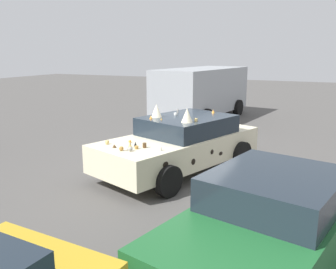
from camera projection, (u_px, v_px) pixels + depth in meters
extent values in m
plane|color=#514F4C|center=(179.00, 171.00, 8.97)|extent=(60.00, 60.00, 0.00)
cube|color=beige|center=(179.00, 148.00, 8.84)|extent=(4.67, 3.10, 0.63)
cube|color=#1E2833|center=(187.00, 125.00, 8.93)|extent=(2.54, 2.24, 0.43)
cylinder|color=black|center=(168.00, 181.00, 7.34)|extent=(0.70, 0.43, 0.66)
cylinder|color=black|center=(113.00, 162.00, 8.57)|extent=(0.70, 0.43, 0.66)
cylinder|color=black|center=(241.00, 154.00, 9.23)|extent=(0.70, 0.43, 0.66)
cylinder|color=black|center=(187.00, 142.00, 10.45)|extent=(0.70, 0.43, 0.66)
ellipsoid|color=black|center=(193.00, 162.00, 7.88)|extent=(0.13, 0.06, 0.14)
ellipsoid|color=black|center=(212.00, 152.00, 8.33)|extent=(0.11, 0.06, 0.12)
ellipsoid|color=black|center=(166.00, 165.00, 7.24)|extent=(0.15, 0.07, 0.12)
ellipsoid|color=black|center=(154.00, 144.00, 9.46)|extent=(0.13, 0.06, 0.09)
ellipsoid|color=black|center=(187.00, 133.00, 10.37)|extent=(0.14, 0.07, 0.10)
ellipsoid|color=black|center=(195.00, 126.00, 10.58)|extent=(0.15, 0.07, 0.08)
ellipsoid|color=black|center=(221.00, 154.00, 8.60)|extent=(0.14, 0.06, 0.09)
ellipsoid|color=black|center=(152.00, 148.00, 9.42)|extent=(0.17, 0.08, 0.09)
cylinder|color=silver|center=(161.00, 149.00, 7.42)|extent=(0.07, 0.07, 0.08)
cylinder|color=#51381E|center=(145.00, 145.00, 7.63)|extent=(0.11, 0.11, 0.10)
cone|color=#51381E|center=(114.00, 146.00, 7.64)|extent=(0.12, 0.12, 0.07)
sphere|color=#A87A38|center=(121.00, 149.00, 7.39)|extent=(0.09, 0.09, 0.09)
cone|color=black|center=(135.00, 144.00, 7.75)|extent=(0.08, 0.08, 0.11)
sphere|color=silver|center=(126.00, 149.00, 7.41)|extent=(0.06, 0.06, 0.06)
sphere|color=tan|center=(107.00, 142.00, 7.91)|extent=(0.10, 0.10, 0.10)
cylinder|color=#A87A38|center=(137.00, 147.00, 7.54)|extent=(0.11, 0.11, 0.06)
sphere|color=gray|center=(130.00, 149.00, 7.36)|extent=(0.10, 0.10, 0.10)
sphere|color=orange|center=(130.00, 141.00, 8.03)|extent=(0.07, 0.07, 0.07)
cone|color=tan|center=(130.00, 145.00, 7.62)|extent=(0.13, 0.13, 0.14)
cone|color=#A87A38|center=(161.00, 119.00, 8.42)|extent=(0.07, 0.07, 0.06)
cone|color=orange|center=(151.00, 117.00, 8.54)|extent=(0.10, 0.10, 0.08)
cylinder|color=tan|center=(196.00, 120.00, 8.24)|extent=(0.07, 0.07, 0.07)
cone|color=orange|center=(213.00, 111.00, 9.35)|extent=(0.11, 0.11, 0.09)
cylinder|color=gray|center=(178.00, 111.00, 9.31)|extent=(0.04, 0.04, 0.10)
cylinder|color=silver|center=(175.00, 114.00, 9.05)|extent=(0.09, 0.09, 0.06)
cone|color=beige|center=(187.00, 115.00, 8.11)|extent=(0.26, 0.26, 0.32)
cone|color=beige|center=(157.00, 111.00, 8.76)|extent=(0.26, 0.26, 0.32)
cube|color=#9EA3A8|center=(202.00, 90.00, 15.80)|extent=(5.51, 2.86, 1.87)
cube|color=#1E2833|center=(220.00, 79.00, 17.21)|extent=(0.40, 1.82, 0.67)
cylinder|color=black|center=(197.00, 104.00, 17.84)|extent=(0.75, 0.35, 0.72)
cylinder|color=black|center=(238.00, 108.00, 16.71)|extent=(0.75, 0.35, 0.72)
cylinder|color=black|center=(161.00, 113.00, 15.28)|extent=(0.75, 0.35, 0.72)
cylinder|color=black|center=(206.00, 118.00, 14.14)|extent=(0.75, 0.35, 0.72)
cube|color=#1E602D|center=(269.00, 230.00, 4.83)|extent=(4.20, 2.55, 0.61)
cube|color=#1E2833|center=(276.00, 188.00, 4.85)|extent=(2.09, 1.93, 0.45)
cylinder|color=black|center=(161.00, 265.00, 4.47)|extent=(0.66, 0.36, 0.63)
cylinder|color=black|center=(248.00, 202.00, 6.34)|extent=(0.66, 0.36, 0.63)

